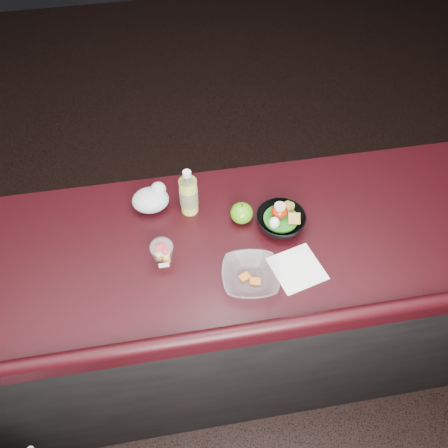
{
  "coord_description": "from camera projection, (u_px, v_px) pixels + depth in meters",
  "views": [
    {
      "loc": [
        -0.09,
        -0.71,
        2.45
      ],
      "look_at": [
        0.08,
        0.32,
        1.1
      ],
      "focal_mm": 40.0,
      "sensor_mm": 36.0,
      "label": 1
    }
  ],
  "objects": [
    {
      "name": "takeout_bowl",
      "position": [
        251.0,
        276.0,
        1.64
      ],
      "size": [
        0.22,
        0.22,
        0.05
      ],
      "rotation": [
        0.0,
        0.0,
        -0.13
      ],
      "color": "silver",
      "rests_on": "counter"
    },
    {
      "name": "fruit_cup",
      "position": [
        162.0,
        253.0,
        1.66
      ],
      "size": [
        0.08,
        0.08,
        0.11
      ],
      "color": "white",
      "rests_on": "counter"
    },
    {
      "name": "counter",
      "position": [
        205.0,
        314.0,
        2.15
      ],
      "size": [
        4.06,
        0.71,
        1.02
      ],
      "color": "black",
      "rests_on": "ground"
    },
    {
      "name": "room_shell",
      "position": [
        208.0,
        123.0,
        0.93
      ],
      "size": [
        8.0,
        8.0,
        8.0
      ],
      "color": "black",
      "rests_on": "ground"
    },
    {
      "name": "snack_bowl",
      "position": [
        280.0,
        220.0,
        1.78
      ],
      "size": [
        0.21,
        0.21,
        0.1
      ],
      "rotation": [
        0.0,
        0.0,
        -0.2
      ],
      "color": "black",
      "rests_on": "counter"
    },
    {
      "name": "lemonade_bottle",
      "position": [
        189.0,
        195.0,
        1.78
      ],
      "size": [
        0.07,
        0.07,
        0.2
      ],
      "color": "yellow",
      "rests_on": "counter"
    },
    {
      "name": "paper_napkin",
      "position": [
        297.0,
        269.0,
        1.69
      ],
      "size": [
        0.2,
        0.2,
        0.0
      ],
      "primitive_type": "cube",
      "rotation": [
        0.0,
        0.0,
        0.25
      ],
      "color": "white",
      "rests_on": "counter"
    },
    {
      "name": "green_apple",
      "position": [
        242.0,
        213.0,
        1.79
      ],
      "size": [
        0.08,
        0.08,
        0.09
      ],
      "color": "#247F0E",
      "rests_on": "counter"
    },
    {
      "name": "ground",
      "position": [
        218.0,
        421.0,
        2.37
      ],
      "size": [
        8.0,
        8.0,
        0.0
      ],
      "primitive_type": "plane",
      "color": "black",
      "rests_on": "ground"
    },
    {
      "name": "plastic_bag",
      "position": [
        152.0,
        199.0,
        1.83
      ],
      "size": [
        0.14,
        0.11,
        0.1
      ],
      "color": "silver",
      "rests_on": "counter"
    }
  ]
}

